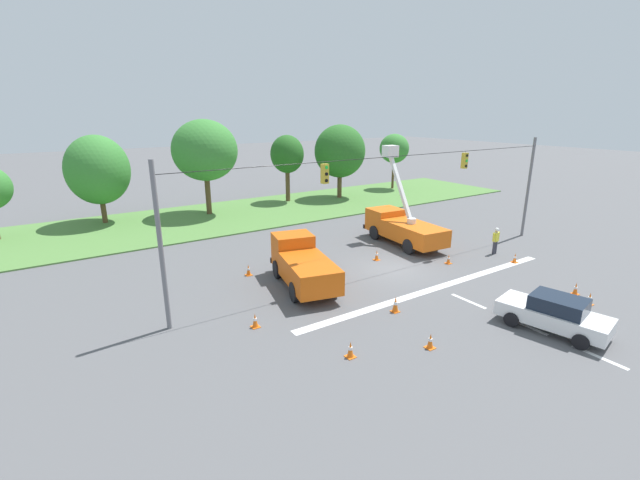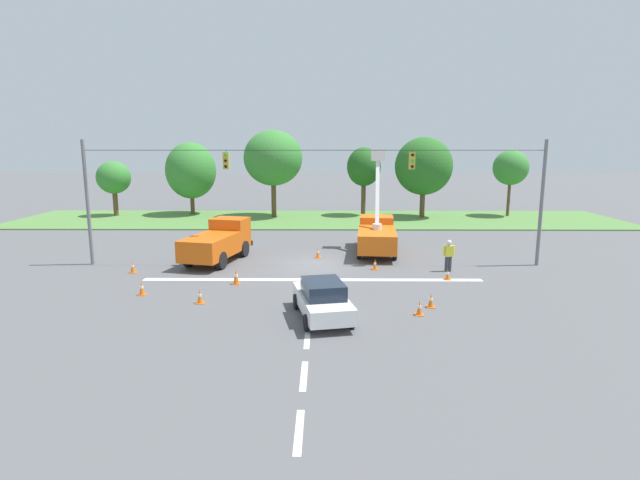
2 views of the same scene
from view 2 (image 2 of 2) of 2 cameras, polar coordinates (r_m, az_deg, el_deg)
name	(u,v)px [view 2 (image 2 of 2)]	position (r m, az deg, el deg)	size (l,w,h in m)	color
ground_plane	(314,265)	(29.22, -0.71, -2.83)	(200.00, 200.00, 0.00)	#565659
grass_verge	(318,219)	(46.90, -0.25, 2.38)	(56.00, 12.00, 0.10)	#517F3D
lane_markings	(312,288)	(24.54, -0.95, -5.46)	(17.60, 15.25, 0.01)	silver
signal_gantry	(315,192)	(28.52, -0.59, 5.50)	(26.20, 0.33, 7.20)	slate
tree_far_west	(114,178)	(52.70, -22.52, 6.58)	(3.23, 3.11, 5.40)	brown
tree_west	(191,171)	(51.37, -14.54, 7.68)	(4.90, 5.22, 7.20)	brown
tree_centre	(273,158)	(48.19, -5.38, 9.30)	(5.57, 5.93, 8.33)	brown
tree_east	(364,167)	(49.16, 5.03, 8.29)	(3.29, 3.51, 6.72)	brown
tree_far_east	(424,166)	(48.56, 11.77, 8.25)	(5.42, 5.03, 7.67)	brown
tree_east_end	(511,168)	(51.88, 20.96, 7.71)	(3.32, 3.53, 6.45)	brown
utility_truck_bucket_lift	(377,233)	(32.58, 6.49, 0.86)	(2.92, 6.87, 6.67)	orange
utility_truck_support_near	(219,242)	(30.52, -11.51, -0.17)	(3.51, 6.22, 2.38)	#D6560F
sedan_white	(323,299)	(20.14, 0.30, -6.77)	(2.60, 4.57, 1.56)	white
road_worker	(449,254)	(28.34, 14.49, -1.53)	(0.65, 0.27, 1.77)	#383842
traffic_cone_foreground_left	(375,265)	(28.17, 6.30, -2.81)	(0.36, 0.36, 0.60)	orange
traffic_cone_foreground_right	(448,274)	(26.75, 14.39, -3.83)	(0.36, 0.36, 0.59)	orange
traffic_cone_mid_left	(318,253)	(30.88, -0.24, -1.49)	(0.36, 0.36, 0.66)	orange
traffic_cone_mid_right	(133,267)	(29.17, -20.62, -2.91)	(0.36, 0.36, 0.65)	orange
traffic_cone_near_bucket	(236,277)	(25.42, -9.57, -4.16)	(0.36, 0.36, 0.77)	orange
traffic_cone_lane_edge_a	(201,246)	(33.87, -13.49, -0.70)	(0.36, 0.36, 0.65)	orange
traffic_cone_lane_edge_b	(142,288)	(24.73, -19.70, -5.23)	(0.36, 0.36, 0.65)	orange
traffic_cone_far_left	(431,301)	(22.07, 12.56, -6.78)	(0.36, 0.36, 0.63)	orange
traffic_cone_far_right	(419,308)	(21.01, 11.30, -7.65)	(0.36, 0.36, 0.62)	orange
traffic_cone_centre_line	(200,297)	(22.73, -13.57, -6.30)	(0.36, 0.36, 0.64)	orange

